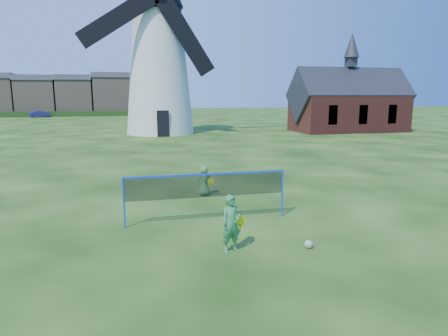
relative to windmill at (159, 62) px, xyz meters
name	(u,v)px	position (x,y,z in m)	size (l,w,h in m)	color
ground	(222,216)	(-0.16, -28.74, -7.19)	(220.00, 220.00, 0.00)	black
windmill	(159,62)	(0.00, 0.00, 0.00)	(15.05, 6.84, 20.72)	white
chapel	(349,104)	(20.33, -2.05, -4.25)	(12.36, 5.99, 10.45)	maroon
badminton_net	(207,186)	(-0.75, -29.25, -6.05)	(5.05, 0.05, 1.55)	blue
player_girl	(231,224)	(-0.59, -31.71, -6.46)	(0.72, 0.48, 1.47)	#39904D
player_boy	(204,181)	(-0.23, -26.03, -6.60)	(0.65, 0.42, 1.19)	#508E44
play_ball	(308,244)	(1.41, -31.98, -7.08)	(0.22, 0.22, 0.22)	green
terraced_houses	(21,95)	(-23.77, 43.26, -3.19)	(56.87, 8.40, 8.35)	gray
hedge	(23,114)	(-22.16, 37.26, -6.69)	(62.00, 0.80, 1.00)	#193814
car_right	(40,114)	(-19.03, 35.66, -6.60)	(1.26, 3.61, 1.19)	navy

